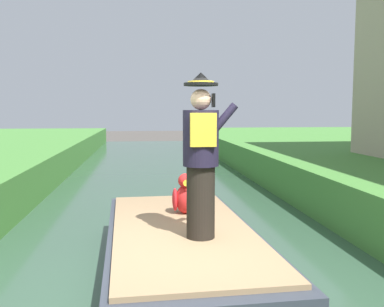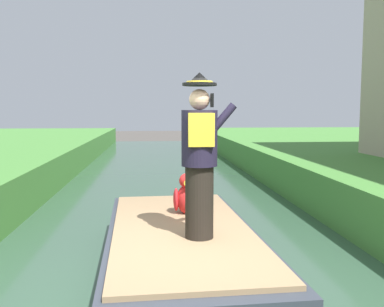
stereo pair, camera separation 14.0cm
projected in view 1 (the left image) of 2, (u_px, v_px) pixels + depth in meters
name	position (u px, v px, depth m)	size (l,w,h in m)	color
canal_water	(189.00, 307.00, 4.59)	(5.44, 48.00, 0.10)	#33513D
boat	(182.00, 251.00, 5.36)	(1.97, 4.27, 0.61)	#333842
person_pirate	(201.00, 156.00, 4.78)	(0.61, 0.42, 1.85)	black
parrot_plush	(185.00, 196.00, 5.97)	(0.36, 0.34, 0.57)	red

